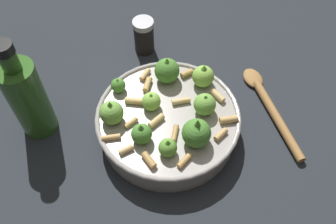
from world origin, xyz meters
TOP-DOWN VIEW (x-y plane):
  - ground_plane at (0.00, 0.00)m, footprint 2.40×2.40m
  - cooking_pan at (0.00, 0.00)m, footprint 0.25×0.25m
  - pepper_shaker at (0.01, 0.22)m, footprint 0.04×0.04m
  - olive_oil_bottle at (-0.22, 0.08)m, footprint 0.06×0.06m
  - wooden_spoon at (0.20, -0.00)m, footprint 0.04×0.22m

SIDE VIEW (x-z plane):
  - ground_plane at x=0.00m, z-range 0.00..0.00m
  - wooden_spoon at x=0.20m, z-range 0.00..0.02m
  - cooking_pan at x=0.00m, z-range -0.02..0.09m
  - pepper_shaker at x=0.01m, z-range 0.00..0.08m
  - olive_oil_bottle at x=-0.22m, z-range -0.02..0.19m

